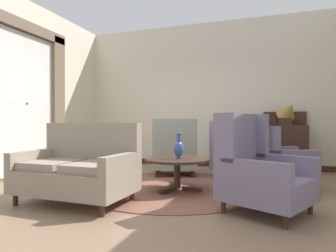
{
  "coord_description": "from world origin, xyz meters",
  "views": [
    {
      "loc": [
        1.39,
        -4.0,
        1.0
      ],
      "look_at": [
        -0.09,
        0.36,
        0.96
      ],
      "focal_mm": 31.1,
      "sensor_mm": 36.0,
      "label": 1
    }
  ],
  "objects_px": {
    "armchair_far_left": "(258,171)",
    "settee": "(78,170)",
    "porcelain_vase": "(179,148)",
    "armchair_near_sideboard": "(175,152)",
    "gramophone": "(288,111)",
    "coffee_table": "(177,164)",
    "side_table": "(250,157)",
    "armchair_foreground_right": "(276,161)",
    "sideboard": "(285,145)",
    "armchair_near_window": "(238,154)"
  },
  "relations": [
    {
      "from": "sideboard",
      "to": "armchair_far_left",
      "type": "bearing_deg",
      "value": -98.57
    },
    {
      "from": "porcelain_vase",
      "to": "armchair_far_left",
      "type": "relative_size",
      "value": 0.33
    },
    {
      "from": "porcelain_vase",
      "to": "armchair_foreground_right",
      "type": "relative_size",
      "value": 0.35
    },
    {
      "from": "settee",
      "to": "side_table",
      "type": "height_order",
      "value": "settee"
    },
    {
      "from": "coffee_table",
      "to": "sideboard",
      "type": "xyz_separation_m",
      "value": [
        1.62,
        2.37,
        0.15
      ]
    },
    {
      "from": "armchair_foreground_right",
      "to": "sideboard",
      "type": "bearing_deg",
      "value": -29.56
    },
    {
      "from": "armchair_near_sideboard",
      "to": "porcelain_vase",
      "type": "bearing_deg",
      "value": 93.71
    },
    {
      "from": "settee",
      "to": "armchair_foreground_right",
      "type": "distance_m",
      "value": 2.94
    },
    {
      "from": "coffee_table",
      "to": "side_table",
      "type": "bearing_deg",
      "value": 42.49
    },
    {
      "from": "settee",
      "to": "sideboard",
      "type": "distance_m",
      "value": 4.26
    },
    {
      "from": "settee",
      "to": "gramophone",
      "type": "height_order",
      "value": "gramophone"
    },
    {
      "from": "coffee_table",
      "to": "side_table",
      "type": "relative_size",
      "value": 1.32
    },
    {
      "from": "porcelain_vase",
      "to": "gramophone",
      "type": "bearing_deg",
      "value": 54.51
    },
    {
      "from": "coffee_table",
      "to": "settee",
      "type": "xyz_separation_m",
      "value": [
        -1.02,
        -0.98,
        0.01
      ]
    },
    {
      "from": "settee",
      "to": "armchair_far_left",
      "type": "distance_m",
      "value": 2.21
    },
    {
      "from": "porcelain_vase",
      "to": "side_table",
      "type": "relative_size",
      "value": 0.53
    },
    {
      "from": "porcelain_vase",
      "to": "settee",
      "type": "bearing_deg",
      "value": -137.86
    },
    {
      "from": "porcelain_vase",
      "to": "settee",
      "type": "height_order",
      "value": "settee"
    },
    {
      "from": "armchair_far_left",
      "to": "gramophone",
      "type": "bearing_deg",
      "value": 16.7
    },
    {
      "from": "armchair_far_left",
      "to": "settee",
      "type": "bearing_deg",
      "value": 124.73
    },
    {
      "from": "armchair_foreground_right",
      "to": "side_table",
      "type": "relative_size",
      "value": 1.49
    },
    {
      "from": "armchair_near_sideboard",
      "to": "sideboard",
      "type": "relative_size",
      "value": 0.87
    },
    {
      "from": "armchair_near_window",
      "to": "sideboard",
      "type": "distance_m",
      "value": 1.29
    },
    {
      "from": "armchair_near_window",
      "to": "armchair_far_left",
      "type": "height_order",
      "value": "armchair_far_left"
    },
    {
      "from": "gramophone",
      "to": "armchair_near_sideboard",
      "type": "bearing_deg",
      "value": -152.85
    },
    {
      "from": "armchair_far_left",
      "to": "armchair_foreground_right",
      "type": "distance_m",
      "value": 1.38
    },
    {
      "from": "armchair_near_sideboard",
      "to": "gramophone",
      "type": "distance_m",
      "value": 2.47
    },
    {
      "from": "sideboard",
      "to": "gramophone",
      "type": "xyz_separation_m",
      "value": [
        0.05,
        -0.09,
        0.7
      ]
    },
    {
      "from": "armchair_near_sideboard",
      "to": "armchair_near_window",
      "type": "bearing_deg",
      "value": 174.07
    },
    {
      "from": "settee",
      "to": "armchair_far_left",
      "type": "bearing_deg",
      "value": 10.5
    },
    {
      "from": "armchair_foreground_right",
      "to": "coffee_table",
      "type": "bearing_deg",
      "value": 94.57
    },
    {
      "from": "side_table",
      "to": "sideboard",
      "type": "relative_size",
      "value": 0.58
    },
    {
      "from": "coffee_table",
      "to": "porcelain_vase",
      "type": "xyz_separation_m",
      "value": [
        0.03,
        -0.02,
        0.23
      ]
    },
    {
      "from": "armchair_near_sideboard",
      "to": "armchair_far_left",
      "type": "height_order",
      "value": "armchair_far_left"
    },
    {
      "from": "coffee_table",
      "to": "armchair_near_sideboard",
      "type": "xyz_separation_m",
      "value": [
        -0.41,
        1.21,
        0.05
      ]
    },
    {
      "from": "porcelain_vase",
      "to": "armchair_near_window",
      "type": "height_order",
      "value": "armchair_near_window"
    },
    {
      "from": "side_table",
      "to": "sideboard",
      "type": "bearing_deg",
      "value": 66.77
    },
    {
      "from": "coffee_table",
      "to": "armchair_near_window",
      "type": "distance_m",
      "value": 1.6
    },
    {
      "from": "armchair_foreground_right",
      "to": "sideboard",
      "type": "relative_size",
      "value": 0.86
    },
    {
      "from": "armchair_foreground_right",
      "to": "sideboard",
      "type": "height_order",
      "value": "sideboard"
    },
    {
      "from": "coffee_table",
      "to": "gramophone",
      "type": "relative_size",
      "value": 1.57
    },
    {
      "from": "armchair_far_left",
      "to": "porcelain_vase",
      "type": "bearing_deg",
      "value": 87.12
    },
    {
      "from": "armchair_near_sideboard",
      "to": "coffee_table",
      "type": "bearing_deg",
      "value": 92.7
    },
    {
      "from": "coffee_table",
      "to": "armchair_near_sideboard",
      "type": "bearing_deg",
      "value": 108.7
    },
    {
      "from": "armchair_foreground_right",
      "to": "porcelain_vase",
      "type": "bearing_deg",
      "value": 95.93
    },
    {
      "from": "armchair_near_sideboard",
      "to": "armchair_near_window",
      "type": "relative_size",
      "value": 0.95
    },
    {
      "from": "armchair_far_left",
      "to": "side_table",
      "type": "relative_size",
      "value": 1.57
    },
    {
      "from": "armchair_near_sideboard",
      "to": "armchair_far_left",
      "type": "xyz_separation_m",
      "value": [
        1.57,
        -1.87,
        0.0
      ]
    },
    {
      "from": "side_table",
      "to": "armchair_near_window",
      "type": "bearing_deg",
      "value": 115.1
    },
    {
      "from": "porcelain_vase",
      "to": "gramophone",
      "type": "xyz_separation_m",
      "value": [
        1.64,
        2.3,
        0.61
      ]
    }
  ]
}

